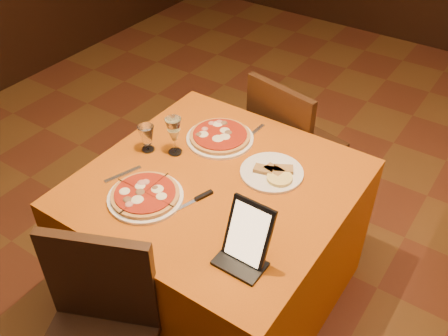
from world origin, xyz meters
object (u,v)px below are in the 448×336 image
Objects in this scene: pizza_near at (145,196)px; wine_glass at (174,136)px; chair_main_far at (297,145)px; tablet at (248,233)px; water_glass at (147,138)px; main_table at (218,241)px; pizza_far at (220,137)px.

pizza_near is 1.66× the size of wine_glass.
chair_main_far is 0.88m from wine_glass.
chair_main_far is 1.11m from pizza_near.
wine_glass is 0.78× the size of tablet.
chair_main_far is at bearing 63.58° from water_glass.
main_table is at bearing -12.06° from wine_glass.
chair_main_far is 0.96m from water_glass.
water_glass is at bearing 159.08° from tablet.
pizza_far is (0.02, 0.52, -0.00)m from pizza_near.
tablet is (0.61, -0.34, 0.03)m from wine_glass.
pizza_far is 2.48× the size of water_glass.
pizza_near is (-0.18, -1.06, 0.31)m from chair_main_far.
tablet reaches higher than water_glass.
chair_main_far is 2.82× the size of pizza_far.
tablet reaches higher than chair_main_far.
pizza_near is 0.34m from water_glass.
main_table is at bearing -0.59° from water_glass.
tablet is at bearing 118.49° from chair_main_far.
wine_glass reaches higher than chair_main_far.
main_table is 8.46× the size of water_glass.
water_glass is 0.53× the size of tablet.
tablet is (0.49, -0.54, 0.10)m from pizza_far.
pizza_far is at bearing 47.64° from water_glass.
chair_main_far is 7.00× the size of water_glass.
pizza_near is 0.52m from pizza_far.
chair_main_far is 1.20m from tablet.
chair_main_far is at bearing 73.21° from pizza_far.
wine_glass is at bearing 106.77° from pizza_near.
tablet is (0.33, -1.08, 0.41)m from chair_main_far.
tablet reaches higher than main_table.
chair_main_far is 2.89× the size of pizza_near.
pizza_near is 0.52m from tablet.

